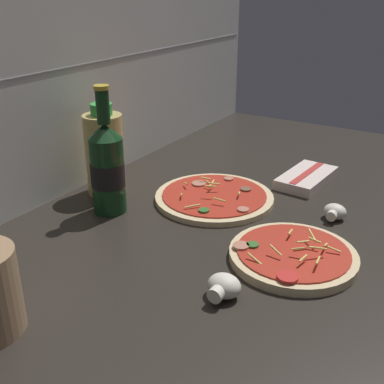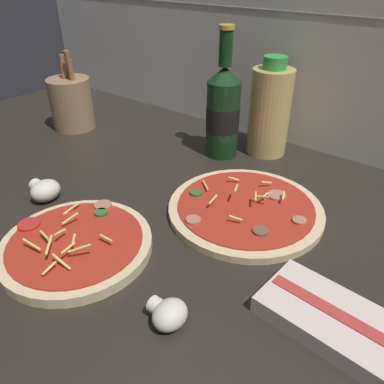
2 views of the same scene
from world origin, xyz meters
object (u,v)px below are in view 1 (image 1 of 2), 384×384
pizza_near (293,255)px  beer_bottle (107,167)px  oil_bottle (105,153)px  pizza_far (214,197)px  mushroom_left (223,287)px  dish_towel (307,178)px  mushroom_right (335,212)px

pizza_near → beer_bottle: size_ratio=0.84×
pizza_near → oil_bottle: (6.02, 46.64, 8.48)cm
pizza_far → mushroom_left: size_ratio=4.64×
mushroom_left → dish_towel: mushroom_left is taller
pizza_near → pizza_far: same height
mushroom_right → mushroom_left: bearing=168.8°
pizza_far → beer_bottle: beer_bottle is taller
pizza_far → dish_towel: pizza_far is taller
oil_bottle → mushroom_right: (13.24, -48.26, -7.82)cm
pizza_near → mushroom_right: pizza_near is taller
oil_bottle → dish_towel: 47.76cm
oil_bottle → mushroom_left: size_ratio=3.66×
mushroom_right → dish_towel: size_ratio=0.27×
pizza_near → pizza_far: size_ratio=0.85×
pizza_far → beer_bottle: 24.38cm
pizza_near → mushroom_right: 19.33cm
pizza_far → beer_bottle: (-15.85, 16.19, 9.01)cm
mushroom_right → pizza_near: bearing=175.2°
dish_towel → mushroom_right: bearing=-144.6°
pizza_near → mushroom_left: bearing=161.3°
pizza_near → oil_bottle: bearing=82.7°
pizza_near → beer_bottle: bearing=91.7°
oil_bottle → mushroom_right: size_ratio=4.27×
beer_bottle → mushroom_left: (-14.44, -34.43, -7.90)cm
oil_bottle → dish_towel: bearing=-52.0°
oil_bottle → mushroom_right: 50.65cm
beer_bottle → oil_bottle: bearing=43.8°
pizza_far → beer_bottle: bearing=134.4°
beer_bottle → pizza_near: bearing=-88.3°
pizza_far → mushroom_right: bearing=-79.6°
pizza_near → oil_bottle: size_ratio=1.08×
pizza_far → mushroom_right: pizza_far is taller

